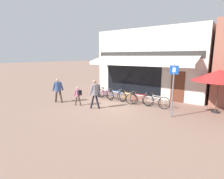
{
  "coord_description": "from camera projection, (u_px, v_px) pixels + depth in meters",
  "views": [
    {
      "loc": [
        6.58,
        -9.04,
        3.11
      ],
      "look_at": [
        0.33,
        -0.32,
        1.05
      ],
      "focal_mm": 28.0,
      "sensor_mm": 36.0,
      "label": 1
    }
  ],
  "objects": [
    {
      "name": "ground_plane",
      "position": [
        111.0,
        104.0,
        11.57
      ],
      "size": [
        160.0,
        160.0,
        0.0
      ],
      "primitive_type": "plane",
      "color": "#846656"
    },
    {
      "name": "shop_front",
      "position": [
        152.0,
        63.0,
        14.23
      ],
      "size": [
        8.59,
        4.74,
        5.16
      ],
      "color": "beige",
      "rests_on": "ground_plane"
    },
    {
      "name": "bike_rack_rail",
      "position": [
        129.0,
        96.0,
        11.8
      ],
      "size": [
        4.42,
        0.04,
        0.57
      ],
      "color": "#47494F",
      "rests_on": "ground_plane"
    },
    {
      "name": "bicycle_purple",
      "position": [
        105.0,
        94.0,
        12.77
      ],
      "size": [
        1.7,
        0.56,
        0.83
      ],
      "rotation": [
        0.06,
        0.0,
        -0.18
      ],
      "color": "black",
      "rests_on": "ground_plane"
    },
    {
      "name": "bicycle_blue",
      "position": [
        115.0,
        95.0,
        12.28
      ],
      "size": [
        1.83,
        0.52,
        0.9
      ],
      "rotation": [
        0.12,
        0.0,
        -0.04
      ],
      "color": "black",
      "rests_on": "ground_plane"
    },
    {
      "name": "bicycle_orange",
      "position": [
        128.0,
        97.0,
        11.8
      ],
      "size": [
        1.75,
        0.66,
        0.84
      ],
      "rotation": [
        0.09,
        0.0,
        -0.24
      ],
      "color": "black",
      "rests_on": "ground_plane"
    },
    {
      "name": "bicycle_red",
      "position": [
        139.0,
        99.0,
        11.27
      ],
      "size": [
        1.71,
        0.83,
        0.87
      ],
      "rotation": [
        -0.13,
        0.0,
        0.36
      ],
      "color": "black",
      "rests_on": "ground_plane"
    },
    {
      "name": "bicycle_silver",
      "position": [
        156.0,
        101.0,
        10.65
      ],
      "size": [
        1.74,
        0.52,
        0.9
      ],
      "rotation": [
        -0.13,
        0.0,
        -0.01
      ],
      "color": "black",
      "rests_on": "ground_plane"
    },
    {
      "name": "pedestrian_adult",
      "position": [
        95.0,
        91.0,
        10.34
      ],
      "size": [
        0.58,
        0.56,
        1.76
      ],
      "rotation": [
        0.0,
        0.0,
        3.21
      ],
      "color": "black",
      "rests_on": "ground_plane"
    },
    {
      "name": "pedestrian_child",
      "position": [
        78.0,
        94.0,
        11.03
      ],
      "size": [
        0.5,
        0.43,
        1.23
      ],
      "rotation": [
        0.0,
        0.0,
        3.09
      ],
      "color": "#47382D",
      "rests_on": "ground_plane"
    },
    {
      "name": "pedestrian_second_adult",
      "position": [
        58.0,
        88.0,
        11.76
      ],
      "size": [
        0.63,
        0.59,
        1.66
      ],
      "rotation": [
        0.0,
        0.0,
        2.98
      ],
      "color": "#47382D",
      "rests_on": "ground_plane"
    },
    {
      "name": "litter_bin",
      "position": [
        97.0,
        90.0,
        13.54
      ],
      "size": [
        0.5,
        0.5,
        1.0
      ],
      "color": "#515459",
      "rests_on": "ground_plane"
    },
    {
      "name": "parking_sign",
      "position": [
        173.0,
        86.0,
        8.75
      ],
      "size": [
        0.44,
        0.07,
        2.72
      ],
      "color": "slate",
      "rests_on": "ground_plane"
    },
    {
      "name": "cafe_parasol",
      "position": [
        219.0,
        76.0,
        9.41
      ],
      "size": [
        2.8,
        2.8,
        2.4
      ],
      "color": "#4C3D2D",
      "rests_on": "ground_plane"
    }
  ]
}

